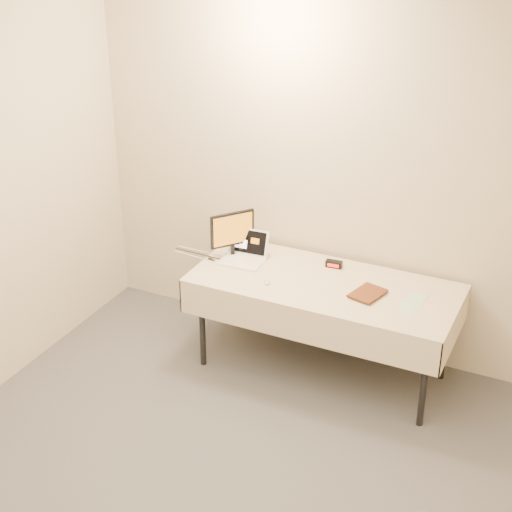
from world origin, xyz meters
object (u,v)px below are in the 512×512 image
at_px(table, 324,290).
at_px(book, 357,275).
at_px(monitor, 232,231).
at_px(laptop, 245,253).

relative_size(table, book, 7.57).
xyz_separation_m(monitor, book, (1.00, -0.10, -0.08)).
bearing_deg(monitor, table, -58.61).
distance_m(monitor, book, 1.01).
xyz_separation_m(laptop, book, (0.89, -0.10, 0.07)).
height_order(table, monitor, monitor).
relative_size(laptop, monitor, 0.91).
bearing_deg(table, laptop, 173.31).
distance_m(laptop, monitor, 0.19).
relative_size(laptop, book, 1.30).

